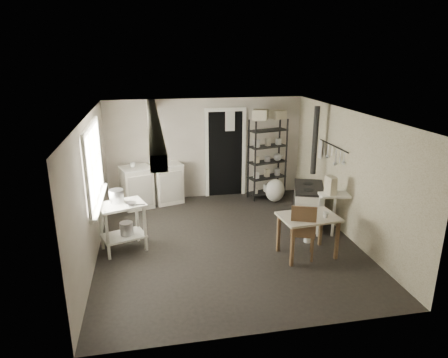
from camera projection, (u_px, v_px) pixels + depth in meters
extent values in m
plane|color=black|center=(227.00, 242.00, 7.21)|extent=(5.00, 5.00, 0.00)
plane|color=silver|center=(227.00, 115.00, 6.52)|extent=(5.00, 5.00, 0.00)
cube|color=#B4AA99|center=(206.00, 149.00, 9.20)|extent=(4.50, 0.02, 2.30)
cube|color=#B4AA99|center=(270.00, 248.00, 4.52)|extent=(4.50, 0.02, 2.30)
cube|color=#B4AA99|center=(91.00, 189.00, 6.46)|extent=(0.02, 5.00, 2.30)
cube|color=#B4AA99|center=(348.00, 174.00, 7.27)|extent=(0.02, 5.00, 2.30)
cylinder|color=silver|center=(117.00, 197.00, 6.72)|extent=(0.27, 0.27, 0.26)
cylinder|color=silver|center=(131.00, 205.00, 6.61)|extent=(0.23, 0.23, 0.10)
cylinder|color=silver|center=(127.00, 229.00, 6.82)|extent=(0.27, 0.27, 0.24)
imported|color=white|center=(156.00, 164.00, 8.66)|extent=(0.33, 0.33, 0.07)
imported|color=white|center=(133.00, 164.00, 8.59)|extent=(0.13, 0.13, 0.10)
imported|color=white|center=(256.00, 140.00, 9.05)|extent=(0.10, 0.10, 0.19)
cube|color=beige|center=(260.00, 112.00, 8.80)|extent=(0.41, 0.39, 0.22)
cube|color=beige|center=(278.00, 112.00, 8.95)|extent=(0.37, 0.36, 0.19)
cube|color=beige|center=(331.00, 185.00, 7.14)|extent=(0.16, 0.23, 0.33)
imported|color=white|center=(326.00, 212.00, 6.45)|extent=(0.13, 0.13, 0.09)
ellipsoid|color=silver|center=(275.00, 191.00, 9.11)|extent=(0.45, 0.38, 0.53)
cylinder|color=white|center=(307.00, 238.00, 7.19)|extent=(0.13, 0.13, 0.16)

